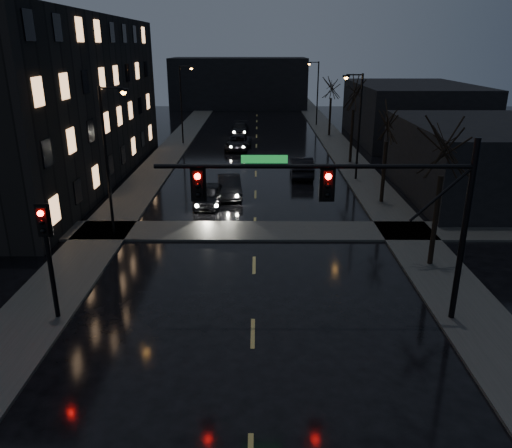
{
  "coord_description": "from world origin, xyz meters",
  "views": [
    {
      "loc": [
        0.19,
        -7.8,
        9.93
      ],
      "look_at": [
        0.11,
        10.92,
        3.2
      ],
      "focal_mm": 35.0,
      "sensor_mm": 36.0,
      "label": 1
    }
  ],
  "objects_px": {
    "lead_car": "(301,166)",
    "oncoming_car_a": "(210,195)",
    "oncoming_car_c": "(238,142)",
    "oncoming_car_b": "(229,186)",
    "oncoming_car_d": "(240,129)"
  },
  "relations": [
    {
      "from": "lead_car",
      "to": "oncoming_car_a",
      "type": "bearing_deg",
      "value": 50.51
    },
    {
      "from": "oncoming_car_c",
      "to": "lead_car",
      "type": "height_order",
      "value": "lead_car"
    },
    {
      "from": "oncoming_car_a",
      "to": "oncoming_car_b",
      "type": "relative_size",
      "value": 0.94
    },
    {
      "from": "oncoming_car_a",
      "to": "oncoming_car_d",
      "type": "relative_size",
      "value": 0.86
    },
    {
      "from": "lead_car",
      "to": "oncoming_car_b",
      "type": "bearing_deg",
      "value": 46.85
    },
    {
      "from": "oncoming_car_d",
      "to": "lead_car",
      "type": "relative_size",
      "value": 0.98
    },
    {
      "from": "oncoming_car_b",
      "to": "oncoming_car_d",
      "type": "height_order",
      "value": "oncoming_car_b"
    },
    {
      "from": "oncoming_car_a",
      "to": "oncoming_car_c",
      "type": "xyz_separation_m",
      "value": [
        1.12,
        18.68,
        0.0
      ]
    },
    {
      "from": "oncoming_car_c",
      "to": "oncoming_car_a",
      "type": "bearing_deg",
      "value": -88.28
    },
    {
      "from": "oncoming_car_a",
      "to": "lead_car",
      "type": "bearing_deg",
      "value": 56.69
    },
    {
      "from": "oncoming_car_a",
      "to": "lead_car",
      "type": "xyz_separation_m",
      "value": [
        6.62,
        7.71,
        0.11
      ]
    },
    {
      "from": "oncoming_car_a",
      "to": "oncoming_car_c",
      "type": "height_order",
      "value": "oncoming_car_c"
    },
    {
      "from": "oncoming_car_a",
      "to": "oncoming_car_c",
      "type": "distance_m",
      "value": 18.71
    },
    {
      "from": "oncoming_car_b",
      "to": "oncoming_car_c",
      "type": "height_order",
      "value": "oncoming_car_b"
    },
    {
      "from": "oncoming_car_c",
      "to": "lead_car",
      "type": "distance_m",
      "value": 12.27
    }
  ]
}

